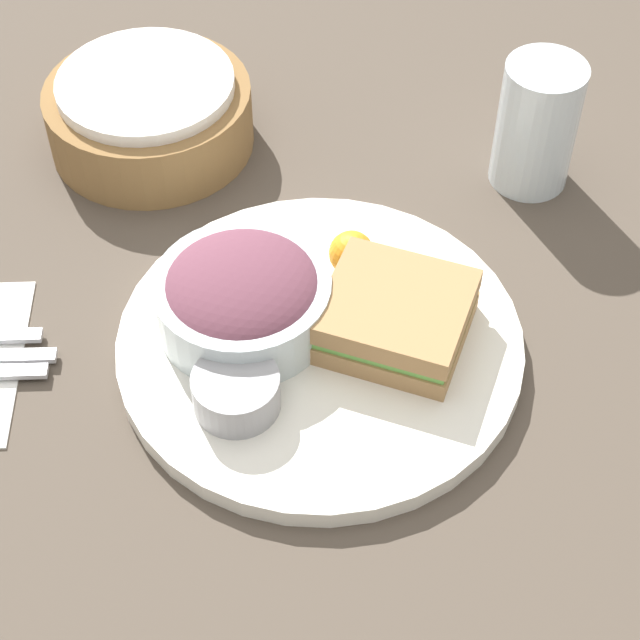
{
  "coord_description": "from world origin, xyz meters",
  "views": [
    {
      "loc": [
        -0.02,
        -0.53,
        0.65
      ],
      "look_at": [
        0.0,
        0.0,
        0.04
      ],
      "focal_mm": 60.0,
      "sensor_mm": 36.0,
      "label": 1
    }
  ],
  "objects": [
    {
      "name": "drink_glass",
      "position": [
        0.2,
        0.2,
        0.06
      ],
      "size": [
        0.07,
        0.07,
        0.12
      ],
      "primitive_type": "cylinder",
      "color": "silver",
      "rests_on": "ground_plane"
    },
    {
      "name": "salad_bowl",
      "position": [
        -0.06,
        0.02,
        0.05
      ],
      "size": [
        0.14,
        0.14,
        0.06
      ],
      "color": "silver",
      "rests_on": "plate"
    },
    {
      "name": "sandwich",
      "position": [
        0.06,
        -0.0,
        0.04
      ],
      "size": [
        0.14,
        0.13,
        0.04
      ],
      "color": "#A37A4C",
      "rests_on": "plate"
    },
    {
      "name": "dressing_cup",
      "position": [
        -0.06,
        -0.06,
        0.03
      ],
      "size": [
        0.06,
        0.06,
        0.03
      ],
      "primitive_type": "cylinder",
      "color": "#99999E",
      "rests_on": "plate"
    },
    {
      "name": "plate",
      "position": [
        0.0,
        0.0,
        0.01
      ],
      "size": [
        0.32,
        0.32,
        0.02
      ],
      "primitive_type": "cylinder",
      "color": "white",
      "rests_on": "ground_plane"
    },
    {
      "name": "orange_wedge",
      "position": [
        0.03,
        0.07,
        0.04
      ],
      "size": [
        0.04,
        0.04,
        0.04
      ],
      "primitive_type": "sphere",
      "color": "orange",
      "rests_on": "plate"
    },
    {
      "name": "bread_basket",
      "position": [
        -0.15,
        0.26,
        0.03
      ],
      "size": [
        0.19,
        0.19,
        0.07
      ],
      "color": "olive",
      "rests_on": "ground_plane"
    },
    {
      "name": "ground_plane",
      "position": [
        0.0,
        0.0,
        0.0
      ],
      "size": [
        4.0,
        4.0,
        0.0
      ],
      "primitive_type": "plane",
      "color": "#4C4238"
    }
  ]
}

